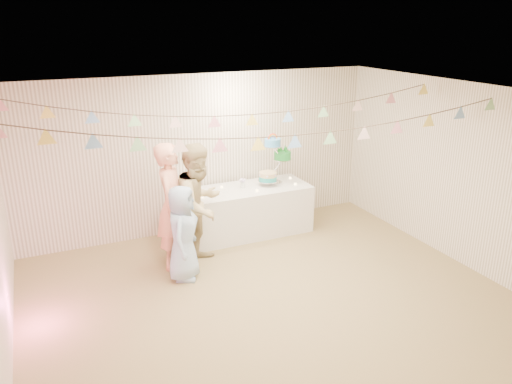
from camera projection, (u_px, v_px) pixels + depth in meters
name	position (u px, v px, depth m)	size (l,w,h in m)	color
floor	(267.00, 296.00, 6.46)	(6.00, 6.00, 0.00)	olive
ceiling	(269.00, 94.00, 5.61)	(6.00, 6.00, 0.00)	silver
back_wall	(202.00, 154.00, 8.19)	(6.00, 6.00, 0.00)	white
front_wall	(407.00, 304.00, 3.89)	(6.00, 6.00, 0.00)	white
right_wall	(455.00, 172.00, 7.21)	(5.00, 5.00, 0.00)	white
table	(246.00, 211.00, 8.26)	(2.11, 0.84, 0.79)	silver
cake_stand	(275.00, 162.00, 8.27)	(0.72, 0.42, 0.80)	silver
cake_bottom	(268.00, 183.00, 8.26)	(0.31, 0.31, 0.15)	teal
cake_middle	(282.00, 162.00, 8.43)	(0.27, 0.27, 0.22)	#1D8631
cake_top_tier	(273.00, 150.00, 8.14)	(0.25, 0.25, 0.19)	#418DCE
platter	(218.00, 195.00, 7.90)	(0.32, 0.32, 0.02)	white
posy	(243.00, 185.00, 8.14)	(0.14, 0.14, 0.16)	white
person_adult_a	(173.00, 206.00, 7.01)	(0.67, 0.44, 1.82)	#FEA685
person_adult_b	(199.00, 205.00, 7.09)	(0.87, 0.68, 1.80)	tan
person_child	(183.00, 233.00, 6.72)	(0.65, 0.43, 1.34)	#9BB9DC
bunting_back	(233.00, 102.00, 6.64)	(5.60, 1.10, 0.40)	pink
bunting_front	(277.00, 122.00, 5.53)	(5.60, 0.90, 0.36)	#72A5E5
tealight_0	(202.00, 197.00, 7.68)	(0.04, 0.04, 0.03)	#FFD88C
tealight_1	(222.00, 187.00, 8.14)	(0.04, 0.04, 0.03)	#FFD88C
tealight_2	(257.00, 190.00, 7.97)	(0.04, 0.04, 0.03)	#FFD88C
tealight_3	(260.00, 181.00, 8.45)	(0.04, 0.04, 0.03)	#FFD88C
tealight_4	(295.00, 184.00, 8.29)	(0.04, 0.04, 0.03)	#FFD88C
tealight_5	(290.00, 178.00, 8.60)	(0.04, 0.04, 0.03)	#FFD88C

